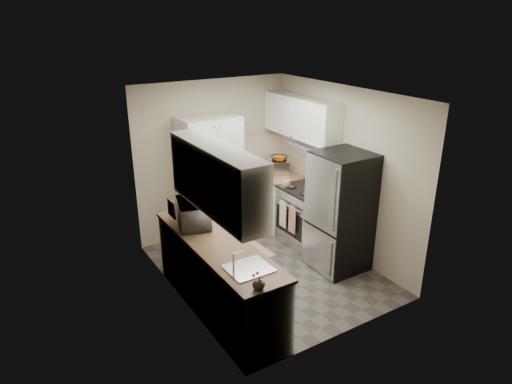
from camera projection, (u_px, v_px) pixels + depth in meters
ground at (267, 270)px, 6.50m from camera, size 3.20×3.20×0.00m
room_shell at (268, 162)px, 5.89m from camera, size 2.64×3.24×2.52m
pantry_cabinet at (211, 180)px, 7.08m from camera, size 0.90×0.55×2.00m
base_cabinet_left at (218, 277)px, 5.51m from camera, size 0.60×2.30×0.88m
countertop_left at (217, 243)px, 5.34m from camera, size 0.63×2.33×0.04m
base_cabinet_right at (278, 201)px, 7.77m from camera, size 0.60×0.80×0.88m
countertop_right at (278, 175)px, 7.60m from camera, size 0.63×0.83×0.04m
electric_range at (306, 215)px, 7.11m from camera, size 0.71×0.78×1.13m
refrigerator at (341, 212)px, 6.32m from camera, size 0.70×0.72×1.70m
microwave at (194, 213)px, 5.72m from camera, size 0.53×0.66×0.32m
wine_bottle at (186, 205)px, 5.97m from camera, size 0.08×0.08×0.31m
flower_vase at (259, 283)px, 4.40m from camera, size 0.16×0.16×0.13m
cutting_board at (192, 198)px, 6.23m from camera, size 0.03×0.23×0.29m
toaster_oven at (277, 167)px, 7.62m from camera, size 0.42×0.47×0.22m
fruit_basket at (279, 157)px, 7.54m from camera, size 0.36×0.36×0.12m
kitchen_mat at (251, 250)px, 7.04m from camera, size 0.48×0.73×0.01m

